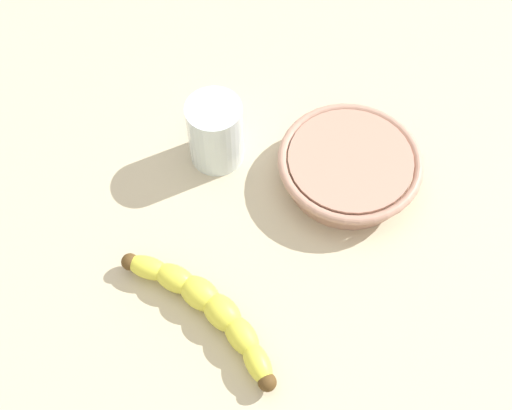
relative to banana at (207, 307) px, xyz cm
name	(u,v)px	position (x,y,z in cm)	size (l,w,h in cm)	color
wooden_tabletop	(213,249)	(2.84, -8.51, -3.24)	(120.00, 120.00, 3.00)	#C5B897
banana	(207,307)	(0.00, 0.00, 0.00)	(21.78, 10.61, 3.48)	yellow
smoothie_glass	(215,133)	(7.11, -20.93, 2.85)	(7.01, 7.01, 9.52)	silver
ceramic_bowl	(349,166)	(-9.92, -23.23, 0.84)	(18.10, 18.10, 4.30)	tan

